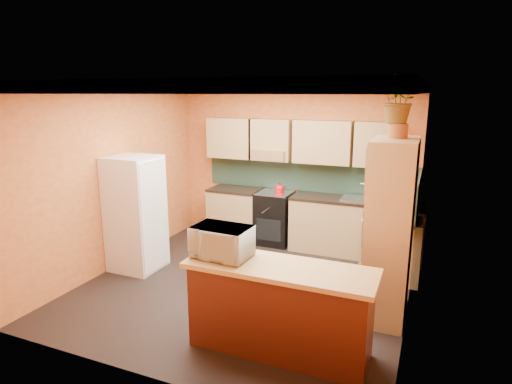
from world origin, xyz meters
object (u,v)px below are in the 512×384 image
Objects in this scene: fridge at (135,213)px; pantry at (390,230)px; base_cabinets_back at (309,223)px; breakfast_bar at (279,311)px; microwave at (222,242)px; stove at (275,218)px.

fridge is 0.81× the size of pantry.
breakfast_bar is (0.54, -3.03, 0.00)m from base_cabinets_back.
fridge reaches higher than microwave.
microwave is (-0.64, 0.00, 0.65)m from breakfast_bar.
microwave is (-1.55, -1.19, 0.04)m from pantry.
stove is 3.24m from breakfast_bar.
microwave is at bearing -91.82° from base_cabinets_back.
stove is 3.14m from microwave.
fridge is (-2.15, -1.83, 0.41)m from base_cabinets_back.
base_cabinets_back is at bearing 100.15° from breakfast_bar.
fridge is 2.39m from microwave.
pantry is at bearing -41.46° from stove.
fridge is at bearing 155.96° from breakfast_bar.
pantry is 1.17× the size of breakfast_bar.
stove is at bearing 102.31° from microwave.
base_cabinets_back is 3.07m from breakfast_bar.
stove is 0.43× the size of pantry.
base_cabinets_back is 2.42m from pantry.
base_cabinets_back is at bearing 90.58° from microwave.
stove is 2.84m from pantry.
stove is (-0.62, -0.00, 0.02)m from base_cabinets_back.
fridge is at bearing -139.58° from base_cabinets_back.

